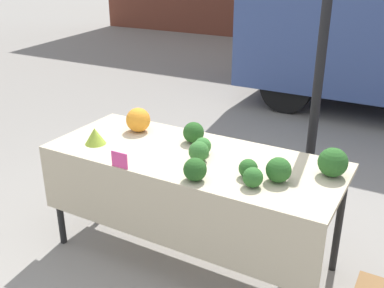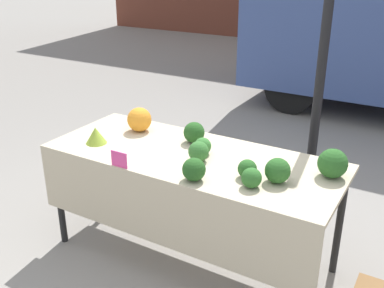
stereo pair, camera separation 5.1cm
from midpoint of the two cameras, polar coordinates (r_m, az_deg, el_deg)
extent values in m
plane|color=gray|center=(3.49, -0.43, -13.89)|extent=(40.00, 40.00, 0.00)
cylinder|color=black|center=(3.45, 15.09, 5.46)|extent=(0.07, 0.07, 2.21)
cube|color=#384C84|center=(6.99, 22.61, 16.39)|extent=(3.43, 2.19, 2.32)
cylinder|color=black|center=(6.52, 11.73, 7.15)|extent=(0.74, 0.22, 0.74)
cylinder|color=black|center=(8.21, 15.78, 9.99)|extent=(0.74, 0.22, 0.74)
cube|color=beige|center=(3.07, -0.47, -1.63)|extent=(2.04, 0.83, 0.03)
cube|color=beige|center=(2.88, -4.54, -8.98)|extent=(2.04, 0.01, 0.46)
cylinder|color=black|center=(3.56, -17.03, -6.53)|extent=(0.05, 0.05, 0.80)
cylinder|color=black|center=(2.71, 14.25, -16.62)|extent=(0.05, 0.05, 0.80)
cylinder|color=black|center=(4.02, -9.90, -2.35)|extent=(0.05, 0.05, 0.80)
cylinder|color=black|center=(3.28, 17.74, -9.38)|extent=(0.05, 0.05, 0.80)
sphere|color=orange|center=(3.47, -7.27, 3.06)|extent=(0.19, 0.19, 0.19)
cone|color=#93B238|center=(3.30, -12.65, 1.00)|extent=(0.15, 0.15, 0.12)
sphere|color=#285B23|center=(2.87, 16.97, -2.24)|extent=(0.18, 0.18, 0.18)
sphere|color=#23511E|center=(2.70, -0.15, -3.26)|extent=(0.14, 0.14, 0.14)
sphere|color=#336B2D|center=(2.95, 0.38, -0.95)|extent=(0.14, 0.14, 0.14)
sphere|color=#23511E|center=(3.24, -0.25, 1.47)|extent=(0.15, 0.15, 0.15)
sphere|color=#285B23|center=(2.76, 6.62, -3.10)|extent=(0.12, 0.12, 0.12)
sphere|color=#387533|center=(3.06, 0.89, -0.25)|extent=(0.12, 0.12, 0.12)
sphere|color=#2D6628|center=(2.65, 7.18, -4.23)|extent=(0.12, 0.12, 0.12)
sphere|color=#285B23|center=(2.73, 10.41, -3.26)|extent=(0.15, 0.15, 0.15)
cube|color=#EF4793|center=(2.91, -9.70, -2.02)|extent=(0.13, 0.01, 0.11)
camera|label=1|loc=(0.03, -90.48, -0.20)|focal=42.00mm
camera|label=2|loc=(0.03, 89.52, 0.20)|focal=42.00mm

